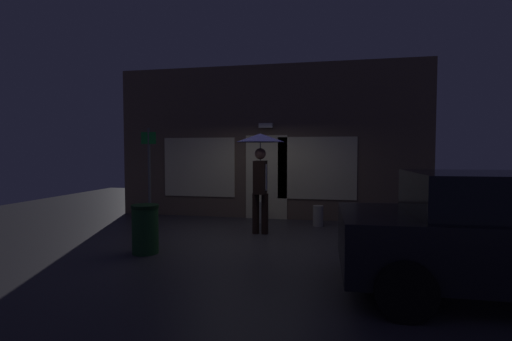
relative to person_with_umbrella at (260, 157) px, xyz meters
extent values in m
plane|color=#38353A|center=(-0.19, -0.36, -1.66)|extent=(18.00, 18.00, 0.00)
cube|color=brown|center=(-0.19, 1.99, 0.37)|extent=(8.26, 0.30, 4.05)
cube|color=beige|center=(-0.19, 1.82, -0.56)|extent=(1.10, 0.04, 2.20)
cube|color=beige|center=(-2.05, 1.82, -0.31)|extent=(2.01, 0.04, 1.60)
cube|color=beige|center=(1.12, 1.82, -0.31)|extent=(2.01, 0.04, 1.60)
cube|color=white|center=(-0.19, 1.74, 0.79)|extent=(0.36, 0.16, 0.12)
cylinder|color=black|center=(-0.10, 0.00, -1.22)|extent=(0.15, 0.15, 0.87)
cylinder|color=black|center=(0.10, 0.00, -1.22)|extent=(0.15, 0.15, 0.87)
cube|color=black|center=(0.00, 0.00, -0.43)|extent=(0.25, 0.46, 0.71)
cube|color=silver|center=(0.13, 0.00, -0.43)|extent=(0.02, 0.14, 0.56)
cube|color=navy|center=(0.13, 0.00, -0.45)|extent=(0.02, 0.05, 0.45)
sphere|color=tan|center=(0.00, 0.00, 0.07)|extent=(0.24, 0.24, 0.24)
cylinder|color=slate|center=(0.00, 0.00, 0.05)|extent=(0.02, 0.02, 0.90)
cone|color=#14144C|center=(0.00, 0.00, 0.41)|extent=(1.04, 1.04, 0.18)
cube|color=black|center=(3.58, -2.85, -1.02)|extent=(3.93, 1.88, 0.73)
cube|color=black|center=(3.58, -2.85, -0.40)|extent=(2.21, 1.63, 0.52)
cylinder|color=black|center=(2.23, -1.98, -1.34)|extent=(0.65, 0.24, 0.64)
cylinder|color=black|center=(2.28, -3.77, -1.34)|extent=(0.65, 0.24, 0.64)
cylinder|color=#595B60|center=(-3.04, 0.87, -0.47)|extent=(0.07, 0.07, 2.37)
cube|color=#198C33|center=(-3.04, 0.85, 0.46)|extent=(0.40, 0.02, 0.30)
cylinder|color=#9E998E|center=(1.19, 1.08, -1.41)|extent=(0.24, 0.24, 0.49)
cylinder|color=#9E998E|center=(-0.27, 1.27, -1.39)|extent=(0.27, 0.27, 0.54)
cylinder|color=#1E4C23|center=(-1.67, -1.92, -1.26)|extent=(0.45, 0.45, 0.79)
cylinder|color=black|center=(-1.67, -1.92, -0.84)|extent=(0.47, 0.47, 0.06)
camera|label=1|loc=(1.52, -7.84, 0.12)|focal=26.19mm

